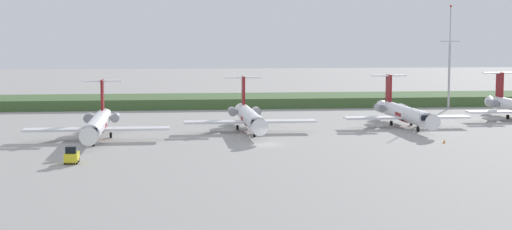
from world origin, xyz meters
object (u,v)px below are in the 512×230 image
(regional_jet_fourth, at_px, (404,113))
(antenna_mast, at_px, (449,66))
(regional_jet_third, at_px, (249,117))
(baggage_tug, at_px, (72,156))
(regional_jet_second, at_px, (98,124))
(safety_cone_front_marker, at_px, (444,141))

(regional_jet_fourth, height_order, antenna_mast, antenna_mast)
(regional_jet_third, height_order, baggage_tug, regional_jet_third)
(regional_jet_third, distance_m, baggage_tug, 41.73)
(regional_jet_second, bearing_deg, regional_jet_fourth, 12.42)
(safety_cone_front_marker, bearing_deg, regional_jet_third, 146.70)
(regional_jet_third, height_order, antenna_mast, antenna_mast)
(antenna_mast, bearing_deg, regional_jet_fourth, -121.97)
(regional_jet_fourth, xyz_separation_m, baggage_tug, (-55.65, -35.79, -1.53))
(regional_jet_second, height_order, regional_jet_fourth, same)
(baggage_tug, height_order, safety_cone_front_marker, baggage_tug)
(antenna_mast, xyz_separation_m, baggage_tug, (-76.10, -68.57, -8.72))
(antenna_mast, relative_size, safety_cone_front_marker, 42.63)
(regional_jet_second, distance_m, regional_jet_third, 26.58)
(regional_jet_third, distance_m, safety_cone_front_marker, 34.10)
(regional_jet_third, bearing_deg, antenna_mast, 36.48)
(regional_jet_fourth, distance_m, antenna_mast, 39.30)
(regional_jet_fourth, height_order, baggage_tug, regional_jet_fourth)
(regional_jet_fourth, bearing_deg, baggage_tug, -147.25)
(antenna_mast, distance_m, safety_cone_front_marker, 59.81)
(regional_jet_fourth, bearing_deg, regional_jet_second, -167.58)
(regional_jet_third, relative_size, regional_jet_fourth, 1.00)
(regional_jet_second, relative_size, baggage_tug, 9.69)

